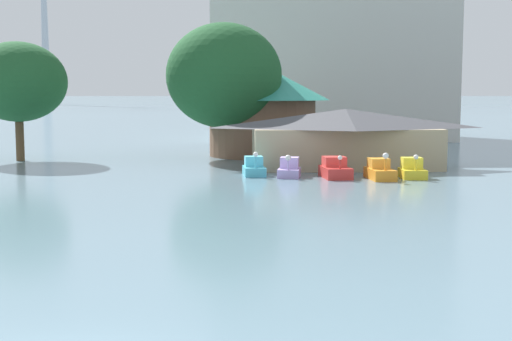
% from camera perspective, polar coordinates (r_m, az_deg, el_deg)
% --- Properties ---
extents(pedal_boat_cyan, '(1.52, 2.30, 1.66)m').
position_cam_1_polar(pedal_boat_cyan, '(46.72, -0.16, 0.21)').
color(pedal_boat_cyan, '#4CB7CC').
rests_on(pedal_boat_cyan, ground).
extents(pedal_boat_lavender, '(1.75, 2.44, 1.52)m').
position_cam_1_polar(pedal_boat_lavender, '(46.10, 2.70, 0.12)').
color(pedal_boat_lavender, '#B299D8').
rests_on(pedal_boat_lavender, ground).
extents(pedal_boat_red, '(1.88, 3.05, 1.55)m').
position_cam_1_polar(pedal_boat_red, '(45.88, 6.40, 0.09)').
color(pedal_boat_red, red).
rests_on(pedal_boat_red, ground).
extents(pedal_boat_orange, '(1.57, 3.03, 1.78)m').
position_cam_1_polar(pedal_boat_orange, '(45.52, 9.93, -0.02)').
color(pedal_boat_orange, orange).
rests_on(pedal_boat_orange, ground).
extents(pedal_boat_yellow, '(1.59, 2.31, 1.60)m').
position_cam_1_polar(pedal_boat_yellow, '(46.43, 12.48, 0.03)').
color(pedal_boat_yellow, yellow).
rests_on(pedal_boat_yellow, ground).
extents(boathouse, '(14.35, 6.24, 4.30)m').
position_cam_1_polar(boathouse, '(51.53, 7.21, 2.68)').
color(boathouse, tan).
rests_on(boathouse, ground).
extents(green_roof_pavilion, '(11.60, 11.60, 8.52)m').
position_cam_1_polar(green_roof_pavilion, '(61.30, 0.53, 5.28)').
color(green_roof_pavilion, brown).
rests_on(green_roof_pavilion, ground).
extents(shoreline_tree_tall_left, '(7.74, 7.74, 9.49)m').
position_cam_1_polar(shoreline_tree_tall_left, '(59.76, -18.64, 6.77)').
color(shoreline_tree_tall_left, brown).
rests_on(shoreline_tree_tall_left, ground).
extents(shoreline_tree_mid, '(9.57, 9.57, 11.18)m').
position_cam_1_polar(shoreline_tree_mid, '(58.85, -2.59, 7.65)').
color(shoreline_tree_mid, brown).
rests_on(shoreline_tree_mid, ground).
extents(background_building_block, '(27.92, 14.97, 27.79)m').
position_cam_1_polar(background_building_block, '(85.18, 5.81, 11.98)').
color(background_building_block, beige).
rests_on(background_building_block, ground).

